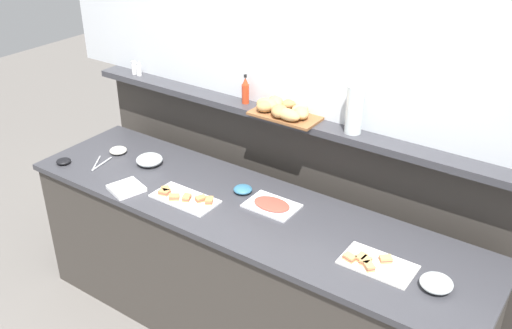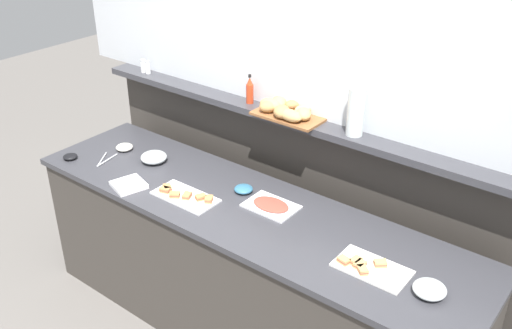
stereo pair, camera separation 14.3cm
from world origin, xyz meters
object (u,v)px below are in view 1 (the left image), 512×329
(condiment_bowl_teal, at_px, (118,150))
(serving_tongs, at_px, (99,164))
(sandwich_platter_rear, at_px, (184,198))
(salt_shaker, at_px, (134,68))
(bread_basket, at_px, (283,109))
(water_carafe, at_px, (354,110))
(napkin_stack, at_px, (126,188))
(cold_cuts_platter, at_px, (272,205))
(glass_bowl_medium, at_px, (149,160))
(hot_sauce_bottle, at_px, (245,91))
(sandwich_platter_side, at_px, (374,263))
(glass_bowl_large, at_px, (436,284))
(condiment_bowl_cream, at_px, (64,161))
(pepper_shaker, at_px, (139,69))
(condiment_bowl_red, at_px, (243,189))

(condiment_bowl_teal, height_order, serving_tongs, condiment_bowl_teal)
(sandwich_platter_rear, relative_size, salt_shaker, 4.28)
(bread_basket, height_order, water_carafe, water_carafe)
(condiment_bowl_teal, distance_m, napkin_stack, 0.48)
(sandwich_platter_rear, bearing_deg, cold_cuts_platter, 26.26)
(water_carafe, bearing_deg, condiment_bowl_teal, -164.31)
(glass_bowl_medium, relative_size, serving_tongs, 0.87)
(napkin_stack, distance_m, hot_sauce_bottle, 0.89)
(sandwich_platter_side, height_order, cold_cuts_platter, sandwich_platter_side)
(sandwich_platter_side, xyz_separation_m, condiment_bowl_teal, (-1.81, 0.12, 0.01))
(glass_bowl_large, bearing_deg, condiment_bowl_cream, -175.71)
(glass_bowl_medium, height_order, pepper_shaker, pepper_shaker)
(sandwich_platter_side, bearing_deg, bread_basket, 148.86)
(hot_sauce_bottle, height_order, pepper_shaker, hot_sauce_bottle)
(glass_bowl_medium, height_order, salt_shaker, salt_shaker)
(condiment_bowl_teal, distance_m, hot_sauce_bottle, 0.92)
(water_carafe, bearing_deg, condiment_bowl_cream, -156.57)
(sandwich_platter_side, bearing_deg, condiment_bowl_cream, -175.18)
(water_carafe, bearing_deg, cold_cuts_platter, -125.69)
(glass_bowl_medium, distance_m, condiment_bowl_teal, 0.27)
(condiment_bowl_red, bearing_deg, condiment_bowl_teal, -176.28)
(napkin_stack, bearing_deg, glass_bowl_medium, 110.04)
(glass_bowl_medium, bearing_deg, condiment_bowl_cream, -146.52)
(condiment_bowl_teal, xyz_separation_m, water_carafe, (1.41, 0.40, 0.48))
(cold_cuts_platter, relative_size, serving_tongs, 1.51)
(hot_sauce_bottle, relative_size, water_carafe, 0.68)
(water_carafe, bearing_deg, serving_tongs, -157.63)
(sandwich_platter_side, distance_m, napkin_stack, 1.44)
(sandwich_platter_side, bearing_deg, hot_sauce_bottle, 154.52)
(condiment_bowl_cream, bearing_deg, napkin_stack, -0.67)
(glass_bowl_medium, relative_size, condiment_bowl_red, 1.53)
(condiment_bowl_cream, height_order, bread_basket, bread_basket)
(sandwich_platter_side, relative_size, bread_basket, 0.85)
(condiment_bowl_red, xyz_separation_m, pepper_shaker, (-1.09, 0.34, 0.39))
(glass_bowl_medium, bearing_deg, condiment_bowl_teal, -179.45)
(sandwich_platter_rear, xyz_separation_m, salt_shaker, (-0.92, 0.58, 0.40))
(cold_cuts_platter, distance_m, hot_sauce_bottle, 0.73)
(salt_shaker, bearing_deg, sandwich_platter_side, -14.42)
(salt_shaker, height_order, pepper_shaker, same)
(sandwich_platter_side, height_order, condiment_bowl_red, same)
(glass_bowl_large, distance_m, napkin_stack, 1.73)
(glass_bowl_medium, xyz_separation_m, serving_tongs, (-0.25, -0.18, -0.02))
(sandwich_platter_side, distance_m, cold_cuts_platter, 0.68)
(salt_shaker, bearing_deg, cold_cuts_platter, -15.25)
(glass_bowl_large, bearing_deg, water_carafe, 143.21)
(sandwich_platter_rear, distance_m, salt_shaker, 1.16)
(condiment_bowl_teal, distance_m, condiment_bowl_cream, 0.34)
(salt_shaker, bearing_deg, glass_bowl_large, -12.60)
(condiment_bowl_red, distance_m, hot_sauce_bottle, 0.59)
(sandwich_platter_rear, distance_m, water_carafe, 1.03)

